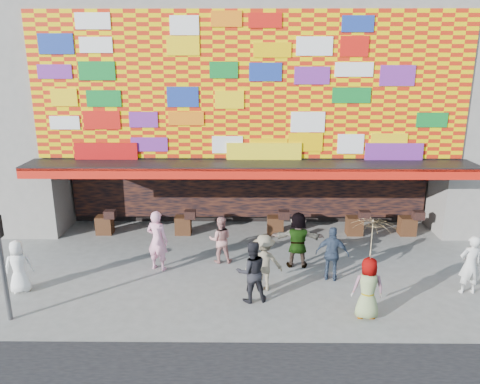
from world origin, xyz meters
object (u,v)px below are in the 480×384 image
at_px(ped_a, 19,266).
at_px(ped_i, 220,240).
at_px(ped_b, 157,240).
at_px(signal_left, 0,253).
at_px(parasol, 372,238).
at_px(ped_h, 470,265).
at_px(ped_g, 368,288).
at_px(ped_f, 298,240).
at_px(ped_d, 264,263).
at_px(ped_c, 251,272).
at_px(ped_e, 332,254).

relative_size(ped_a, ped_i, 1.00).
bearing_deg(ped_b, signal_left, 63.09).
relative_size(ped_a, parasol, 0.80).
distance_m(signal_left, ped_h, 12.53).
bearing_deg(ped_g, signal_left, 3.44).
height_order(ped_b, ped_f, ped_b).
distance_m(signal_left, ped_a, 1.89).
bearing_deg(ped_d, parasol, 146.02).
height_order(ped_a, ped_b, ped_b).
xyz_separation_m(ped_a, ped_f, (8.12, 1.78, 0.13)).
bearing_deg(parasol, ped_b, 154.39).
height_order(ped_d, ped_h, ped_h).
height_order(ped_d, ped_f, ped_f).
xyz_separation_m(ped_b, ped_i, (1.95, 0.55, -0.19)).
bearing_deg(ped_f, ped_i, -3.34).
distance_m(signal_left, ped_f, 8.45).
xyz_separation_m(ped_b, ped_c, (2.92, -1.99, -0.09)).
height_order(ped_e, parasol, parasol).
xyz_separation_m(ped_a, parasol, (9.57, -1.30, 1.42)).
height_order(signal_left, ped_f, signal_left).
bearing_deg(ped_c, ped_f, -136.02).
xyz_separation_m(ped_e, ped_f, (-0.93, 0.95, 0.06)).
distance_m(ped_a, ped_f, 8.31).
bearing_deg(ped_c, parasol, 152.22).
height_order(signal_left, parasol, signal_left).
relative_size(ped_b, ped_f, 1.07).
distance_m(ped_c, ped_i, 2.72).
bearing_deg(ped_h, ped_d, -5.59).
bearing_deg(signal_left, ped_f, 22.97).
bearing_deg(parasol, ped_e, 103.89).
bearing_deg(ped_a, ped_c, 156.97).
bearing_deg(ped_b, ped_c, 166.34).
xyz_separation_m(ped_f, parasol, (1.46, -3.07, 1.29)).
xyz_separation_m(ped_e, ped_h, (3.74, -0.78, 0.03)).
distance_m(ped_b, parasol, 6.64).
distance_m(signal_left, ped_g, 9.25).
xyz_separation_m(ped_f, ped_h, (4.67, -1.73, -0.04)).
bearing_deg(ped_a, ped_e, 166.20).
bearing_deg(ped_g, ped_e, -73.92).
xyz_separation_m(ped_b, ped_g, (5.89, -2.82, -0.15)).
relative_size(ped_a, ped_h, 0.90).
relative_size(ped_a, ped_f, 0.86).
relative_size(ped_e, ped_g, 1.02).
bearing_deg(ped_i, ped_e, 157.76).
bearing_deg(ped_f, ped_b, 6.85).
relative_size(ped_g, parasol, 0.84).
distance_m(ped_a, ped_i, 6.01).
bearing_deg(ped_i, ped_d, 123.42).
distance_m(ped_c, ped_e, 2.76).
bearing_deg(parasol, signal_left, -178.75).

